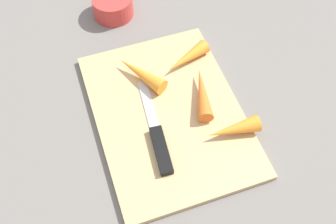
# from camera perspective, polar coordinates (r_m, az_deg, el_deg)

# --- Properties ---
(ground_plane) EXTENTS (1.40, 1.40, 0.00)m
(ground_plane) POSITION_cam_1_polar(r_m,az_deg,el_deg) (0.74, 0.00, -0.51)
(ground_plane) COLOR slate
(cutting_board) EXTENTS (0.36, 0.26, 0.01)m
(cutting_board) POSITION_cam_1_polar(r_m,az_deg,el_deg) (0.73, 0.00, -0.26)
(cutting_board) COLOR tan
(cutting_board) RESTS_ON ground_plane
(knife) EXTENTS (0.20, 0.04, 0.01)m
(knife) POSITION_cam_1_polar(r_m,az_deg,el_deg) (0.69, -1.24, -4.54)
(knife) COLOR #B7B7BC
(knife) RESTS_ON cutting_board
(carrot_longest) EXTENTS (0.11, 0.06, 0.03)m
(carrot_longest) POSITION_cam_1_polar(r_m,az_deg,el_deg) (0.74, 4.92, 2.72)
(carrot_longest) COLOR orange
(carrot_longest) RESTS_ON cutting_board
(carrot_long) EXTENTS (0.11, 0.08, 0.03)m
(carrot_long) POSITION_cam_1_polar(r_m,az_deg,el_deg) (0.76, -3.88, 5.51)
(carrot_long) COLOR orange
(carrot_long) RESTS_ON cutting_board
(carrot_short) EXTENTS (0.06, 0.10, 0.03)m
(carrot_short) POSITION_cam_1_polar(r_m,az_deg,el_deg) (0.79, 2.70, 7.69)
(carrot_short) COLOR orange
(carrot_short) RESTS_ON cutting_board
(carrot_shortest) EXTENTS (0.04, 0.09, 0.03)m
(carrot_shortest) POSITION_cam_1_polar(r_m,az_deg,el_deg) (0.70, 9.32, -2.46)
(carrot_shortest) COLOR orange
(carrot_shortest) RESTS_ON cutting_board
(small_bowl) EXTENTS (0.09, 0.09, 0.05)m
(small_bowl) POSITION_cam_1_polar(r_m,az_deg,el_deg) (0.90, -7.88, 14.78)
(small_bowl) COLOR red
(small_bowl) RESTS_ON ground_plane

